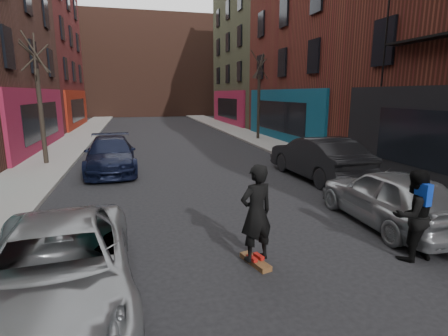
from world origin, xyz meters
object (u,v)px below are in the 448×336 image
tree_left_far (38,90)px  skateboard (255,262)px  parked_right_end (318,157)px  tree_right_far (259,89)px  skateboarder (256,213)px  parked_left_end (111,155)px  parked_right_far (390,197)px  pedestrian (413,215)px  parked_left_far (58,268)px

tree_left_far → skateboard: (6.14, -11.28, -3.33)m
parked_right_end → skateboard: 7.68m
tree_right_far → skateboarder: bearing=-109.9°
tree_left_far → parked_left_end: 4.44m
parked_right_far → pedestrian: 1.90m
parked_left_far → pedestrian: (6.43, 0.06, 0.25)m
parked_left_far → skateboard: parked_left_far is taller
tree_right_far → tree_left_far: bearing=-154.2°
parked_left_far → parked_right_far: size_ratio=1.12×
parked_left_far → parked_right_end: size_ratio=0.96×
tree_right_far → parked_right_far: (-2.34, -16.13, -2.80)m
parked_left_far → parked_right_far: parked_right_far is taller
skateboard → skateboarder: skateboarder is taller
tree_right_far → parked_left_end: bearing=-139.9°
parked_right_end → tree_right_far: bearing=-101.0°
parked_right_far → skateboard: (-3.92, -1.15, -0.68)m
tree_right_far → parked_left_end: 12.67m
parked_left_far → parked_right_end: (8.03, 6.65, 0.15)m
parked_left_end → parked_right_far: parked_right_far is taller
skateboard → tree_right_far: bearing=54.9°
parked_left_far → tree_right_far: bearing=57.0°
parked_right_far → parked_right_end: parked_right_end is taller
parked_left_end → pedestrian: bearing=-60.3°
parked_left_end → parked_right_far: size_ratio=1.16×
tree_right_far → skateboard: (-6.26, -17.28, -3.48)m
tree_right_far → parked_left_far: size_ratio=1.42×
parked_left_far → skateboarder: (3.37, 0.60, 0.38)m
parked_left_end → skateboarder: size_ratio=2.63×
tree_right_far → skateboard: 18.71m
tree_left_far → pedestrian: tree_left_far is taller
tree_right_far → parked_right_end: bearing=-98.1°
parked_left_end → parked_right_end: 8.49m
tree_left_far → parked_left_far: (2.77, -11.88, -2.72)m
tree_left_far → parked_right_far: (10.06, -10.13, -2.65)m
parked_right_far → skateboarder: 4.10m
parked_right_end → skateboarder: skateboarder is taller
parked_right_far → skateboarder: skateboarder is taller
parked_right_far → parked_right_end: 4.96m
parked_left_far → parked_left_end: parked_left_end is taller
parked_left_far → pedestrian: bearing=-4.1°
tree_right_far → parked_left_end: size_ratio=1.37×
parked_left_far → parked_left_end: (0.19, 9.91, 0.05)m
parked_left_end → pedestrian: size_ratio=2.72×
tree_right_far → parked_left_far: 20.51m
tree_right_far → parked_right_far: 16.54m
tree_left_far → parked_left_end: (2.96, -1.96, -2.66)m
parked_left_end → skateboarder: 9.85m
pedestrian → parked_right_end: bearing=-105.4°
parked_right_end → skateboard: parked_right_end is taller
parked_right_end → parked_right_far: bearing=78.5°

